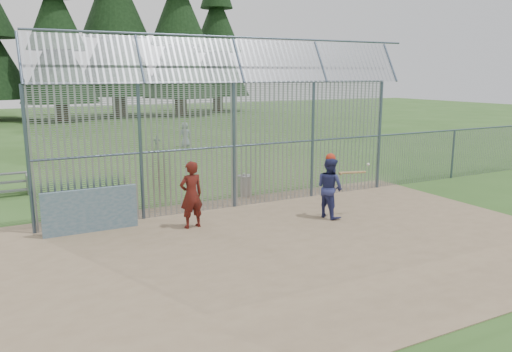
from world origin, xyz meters
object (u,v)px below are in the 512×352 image
trash_can (244,185)px  dugout_wall (91,210)px  onlooker (191,195)px  batter (330,188)px

trash_can → dugout_wall: bearing=-162.0°
trash_can → onlooker: bearing=-137.8°
onlooker → dugout_wall: bearing=-25.7°
onlooker → trash_can: (2.97, 2.70, -0.58)m
onlooker → trash_can: 4.06m
trash_can → batter: bearing=-73.9°
dugout_wall → trash_can: dugout_wall is taller
dugout_wall → trash_can: bearing=18.0°
dugout_wall → batter: 6.85m
dugout_wall → onlooker: onlooker is taller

